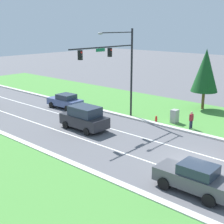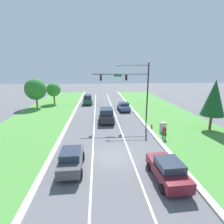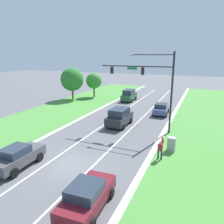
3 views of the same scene
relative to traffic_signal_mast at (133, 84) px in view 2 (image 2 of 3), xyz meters
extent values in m
plane|color=#5B5B60|center=(-3.96, -10.44, -5.86)|extent=(160.00, 160.00, 0.00)
cube|color=beige|center=(1.69, -10.44, -5.79)|extent=(0.50, 90.00, 0.15)
cube|color=beige|center=(-9.61, -10.44, -5.79)|extent=(0.50, 90.00, 0.15)
cube|color=#4C8E3D|center=(6.94, -10.44, -5.82)|extent=(10.00, 90.00, 0.08)
cube|color=white|center=(-5.76, -10.44, -5.86)|extent=(0.14, 81.00, 0.01)
cube|color=white|center=(-2.16, -10.44, -5.86)|extent=(0.14, 81.00, 0.01)
cylinder|color=black|center=(2.22, 0.01, -1.43)|extent=(0.20, 0.20, 8.86)
cylinder|color=black|center=(-1.83, 0.01, 1.40)|extent=(8.10, 0.12, 0.12)
cube|color=#147042|center=(-2.23, 0.01, 1.18)|extent=(1.10, 0.04, 0.28)
cylinder|color=black|center=(0.00, 0.01, 2.65)|extent=(4.46, 0.09, 0.09)
ellipsoid|color=gray|center=(-2.23, 0.01, 2.60)|extent=(0.56, 0.28, 0.20)
cube|color=black|center=(-1.02, 0.01, 0.90)|extent=(0.28, 0.32, 0.80)
sphere|color=red|center=(-1.02, -0.16, 1.14)|extent=(0.16, 0.16, 0.16)
sphere|color=#2D2D2D|center=(-1.02, -0.16, 0.90)|extent=(0.16, 0.16, 0.16)
sphere|color=#2D2D2D|center=(-1.02, -0.16, 0.67)|extent=(0.16, 0.16, 0.16)
cube|color=black|center=(-4.66, 0.01, 0.90)|extent=(0.28, 0.32, 0.80)
sphere|color=red|center=(-4.66, -0.16, 1.14)|extent=(0.16, 0.16, 0.16)
sphere|color=#2D2D2D|center=(-4.66, -0.16, 0.90)|extent=(0.16, 0.16, 0.16)
sphere|color=#2D2D2D|center=(-4.66, -0.16, 0.67)|extent=(0.16, 0.16, 0.16)
cube|color=#475684|center=(-0.13, 7.75, -5.16)|extent=(2.06, 4.31, 0.76)
cube|color=#283342|center=(-0.12, 7.50, -4.50)|extent=(1.75, 1.98, 0.57)
cylinder|color=black|center=(0.70, 9.10, -5.54)|extent=(0.27, 0.65, 0.64)
cylinder|color=black|center=(-1.10, 9.01, -5.54)|extent=(0.27, 0.65, 0.64)
cylinder|color=black|center=(0.84, 6.49, -5.54)|extent=(0.27, 0.65, 0.64)
cylinder|color=black|center=(-0.96, 6.40, -5.54)|extent=(0.27, 0.65, 0.64)
cube|color=#4C4C51|center=(-7.41, -12.12, -5.09)|extent=(1.79, 4.42, 0.80)
cube|color=#283342|center=(-7.41, -12.38, -4.40)|extent=(1.58, 2.00, 0.58)
cylinder|color=black|center=(-6.59, -10.74, -5.49)|extent=(0.25, 0.74, 0.74)
cylinder|color=black|center=(-8.28, -10.77, -5.49)|extent=(0.25, 0.74, 0.74)
cylinder|color=black|center=(-6.55, -13.47, -5.49)|extent=(0.25, 0.74, 0.74)
cylinder|color=black|center=(-8.24, -13.49, -5.49)|extent=(0.25, 0.74, 0.74)
cube|color=#28282D|center=(-3.88, 0.55, -5.04)|extent=(2.13, 4.54, 0.96)
cube|color=#283342|center=(-3.88, 0.44, -4.13)|extent=(1.90, 2.73, 0.86)
cylinder|color=black|center=(-2.85, 1.95, -5.52)|extent=(0.25, 0.68, 0.68)
cylinder|color=black|center=(-4.90, 1.96, -5.52)|extent=(0.25, 0.68, 0.68)
cylinder|color=black|center=(-2.87, -0.86, -5.52)|extent=(0.25, 0.68, 0.68)
cylinder|color=black|center=(-4.92, -0.84, -5.52)|extent=(0.25, 0.68, 0.68)
cube|color=maroon|center=(-0.15, -14.21, -5.16)|extent=(2.03, 4.47, 0.79)
cube|color=#283342|center=(-0.14, -14.47, -4.47)|extent=(1.74, 2.04, 0.58)
cylinder|color=black|center=(0.71, -12.81, -5.55)|extent=(0.26, 0.63, 0.62)
cylinder|color=black|center=(-1.11, -12.88, -5.55)|extent=(0.26, 0.63, 0.62)
cylinder|color=black|center=(0.81, -15.54, -5.55)|extent=(0.26, 0.63, 0.62)
cylinder|color=black|center=(-1.00, -15.61, -5.55)|extent=(0.26, 0.63, 0.62)
cube|color=#235633|center=(-7.47, 14.89, -5.05)|extent=(1.94, 4.55, 0.98)
cube|color=#283342|center=(-7.47, 14.77, -4.14)|extent=(1.73, 2.74, 0.85)
cylinder|color=black|center=(-6.58, 16.30, -5.54)|extent=(0.25, 0.64, 0.64)
cylinder|color=black|center=(-8.41, 16.27, -5.54)|extent=(0.25, 0.64, 0.64)
cylinder|color=black|center=(-6.53, 13.50, -5.54)|extent=(0.25, 0.64, 0.64)
cylinder|color=black|center=(-8.37, 13.47, -5.54)|extent=(0.25, 0.64, 0.64)
cube|color=#9E9E99|center=(3.14, -4.63, -5.19)|extent=(0.70, 0.60, 1.35)
cylinder|color=#232842|center=(2.37, -6.71, -5.44)|extent=(0.14, 0.14, 0.84)
cylinder|color=#232842|center=(2.63, -6.73, -5.44)|extent=(0.14, 0.14, 0.84)
cube|color=maroon|center=(2.50, -6.72, -4.72)|extent=(0.40, 0.25, 0.60)
sphere|color=tan|center=(2.50, -6.72, -4.28)|extent=(0.22, 0.22, 0.22)
cylinder|color=red|center=(2.10, -3.23, -5.59)|extent=(0.20, 0.20, 0.55)
sphere|color=red|center=(2.10, -3.23, -5.25)|extent=(0.18, 0.18, 0.18)
cylinder|color=red|center=(1.98, -3.23, -5.56)|extent=(0.10, 0.09, 0.09)
cylinder|color=red|center=(2.22, -3.23, -5.56)|extent=(0.10, 0.09, 0.09)
cylinder|color=brown|center=(-15.18, 15.51, -4.79)|extent=(0.32, 0.32, 2.15)
sphere|color=#388433|center=(-15.18, 15.51, -2.53)|extent=(3.15, 3.15, 3.15)
cylinder|color=brown|center=(9.72, -4.31, -4.83)|extent=(0.32, 0.32, 2.07)
cone|color=#194C23|center=(9.72, -4.31, -1.46)|extent=(2.92, 2.92, 4.67)
cylinder|color=brown|center=(-17.88, 11.79, -4.74)|extent=(0.32, 0.32, 2.25)
sphere|color=#2D752D|center=(-17.88, 11.79, -1.99)|extent=(4.34, 4.34, 4.34)
camera|label=1|loc=(-22.30, -19.31, 3.28)|focal=50.00mm
camera|label=2|loc=(-5.16, -25.29, 2.23)|focal=28.00mm
camera|label=3|loc=(5.30, -23.53, 2.74)|focal=35.00mm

